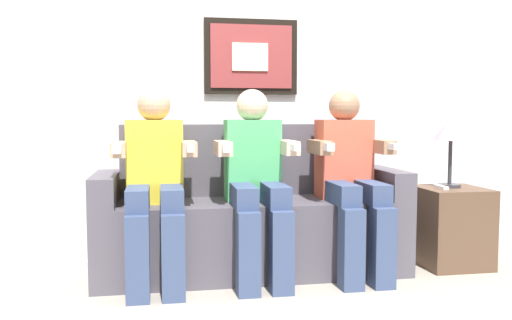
# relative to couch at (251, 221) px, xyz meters

# --- Properties ---
(ground_plane) EXTENTS (5.52, 5.52, 0.00)m
(ground_plane) POSITION_rel_couch_xyz_m (0.00, -0.33, -0.31)
(ground_plane) COLOR #9E9384
(back_wall_assembly) EXTENTS (4.25, 0.10, 2.60)m
(back_wall_assembly) POSITION_rel_couch_xyz_m (0.00, 0.44, 0.99)
(back_wall_assembly) COLOR silver
(back_wall_assembly) RESTS_ON ground_plane
(couch) EXTENTS (1.85, 0.58, 0.90)m
(couch) POSITION_rel_couch_xyz_m (0.00, 0.00, 0.00)
(couch) COLOR #514C56
(couch) RESTS_ON ground_plane
(person_on_left) EXTENTS (0.46, 0.56, 1.11)m
(person_on_left) POSITION_rel_couch_xyz_m (-0.57, -0.17, 0.29)
(person_on_left) COLOR yellow
(person_on_left) RESTS_ON ground_plane
(person_in_middle) EXTENTS (0.46, 0.56, 1.11)m
(person_in_middle) POSITION_rel_couch_xyz_m (-0.00, -0.17, 0.29)
(person_in_middle) COLOR #4CB266
(person_in_middle) RESTS_ON ground_plane
(person_on_right) EXTENTS (0.46, 0.56, 1.11)m
(person_on_right) POSITION_rel_couch_xyz_m (0.57, -0.17, 0.29)
(person_on_right) COLOR #D8593F
(person_on_right) RESTS_ON ground_plane
(side_table_right) EXTENTS (0.40, 0.40, 0.50)m
(side_table_right) POSITION_rel_couch_xyz_m (1.27, -0.11, -0.06)
(side_table_right) COLOR brown
(side_table_right) RESTS_ON ground_plane
(table_lamp) EXTENTS (0.22, 0.22, 0.46)m
(table_lamp) POSITION_rel_couch_xyz_m (1.27, -0.07, 0.55)
(table_lamp) COLOR #333338
(table_lamp) RESTS_ON side_table_right
(spare_remote_on_table) EXTENTS (0.04, 0.13, 0.02)m
(spare_remote_on_table) POSITION_rel_couch_xyz_m (1.18, -0.13, 0.20)
(spare_remote_on_table) COLOR white
(spare_remote_on_table) RESTS_ON side_table_right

